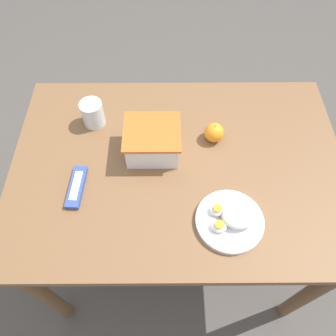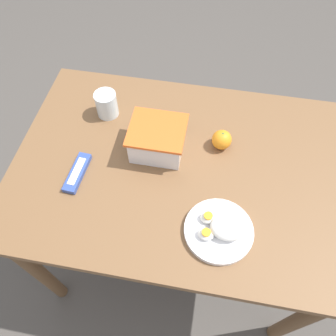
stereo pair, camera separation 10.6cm
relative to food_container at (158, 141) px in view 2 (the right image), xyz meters
name	(u,v)px [view 2 (the right image)]	position (x,y,z in m)	size (l,w,h in m)	color
ground_plane	(176,244)	(0.09, -0.05, -0.81)	(10.00, 10.00, 0.00)	#4C4742
table	(179,181)	(0.09, -0.05, -0.15)	(1.13, 0.79, 0.76)	brown
food_container	(158,141)	(0.00, 0.00, 0.00)	(0.19, 0.17, 0.11)	white
orange_fruit	(222,140)	(0.21, 0.05, -0.01)	(0.07, 0.07, 0.07)	orange
rice_plate	(220,229)	(0.24, -0.27, -0.03)	(0.21, 0.21, 0.06)	white
candy_bar	(77,173)	(-0.24, -0.15, -0.04)	(0.05, 0.15, 0.02)	#334C9E
drinking_glass	(107,104)	(-0.22, 0.13, 0.00)	(0.08, 0.08, 0.10)	silver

